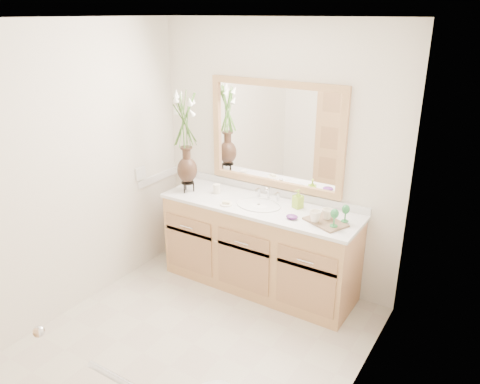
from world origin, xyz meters
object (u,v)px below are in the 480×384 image
Objects in this scene: flower_vase at (185,128)px; soap_bottle at (298,200)px; tumbler at (217,189)px; tray at (325,222)px.

soap_bottle is (1.06, 0.19, -0.54)m from flower_vase.
flower_vase is 1.21m from soap_bottle.
flower_vase reaches higher than tumbler.
soap_bottle reaches higher than tumbler.
soap_bottle is 0.38m from tray.
tray is at bearing -4.34° from soap_bottle.
tumbler is 0.59× the size of soap_bottle.
flower_vase is 6.02× the size of soap_bottle.
tumbler is at bearing 21.98° from flower_vase.
tray is (0.33, -0.17, -0.07)m from soap_bottle.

